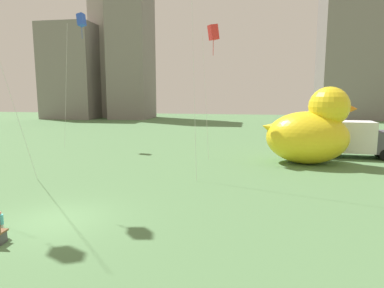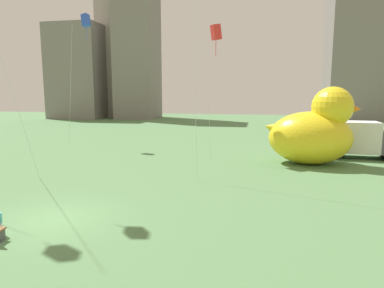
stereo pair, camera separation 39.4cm
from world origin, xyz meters
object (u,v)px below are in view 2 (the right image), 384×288
(kite_blue, at_px, (86,21))
(kite_red, at_px, (216,33))
(giant_inflatable_duck, at_px, (314,132))
(box_truck, at_px, (357,139))

(kite_blue, bearing_deg, kite_red, -18.54)
(giant_inflatable_duck, distance_m, kite_blue, 22.83)
(box_truck, bearing_deg, kite_blue, 174.56)
(giant_inflatable_duck, xyz_separation_m, kite_red, (-7.20, 1.06, 7.17))
(box_truck, bearing_deg, giant_inflatable_duck, -139.95)
(giant_inflatable_duck, height_order, box_truck, giant_inflatable_duck)
(box_truck, xyz_separation_m, kite_red, (-10.91, -2.06, 8.06))
(kite_red, relative_size, kite_blue, 0.82)
(giant_inflatable_duck, bearing_deg, box_truck, 40.05)
(giant_inflatable_duck, xyz_separation_m, box_truck, (3.71, 3.12, -0.89))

